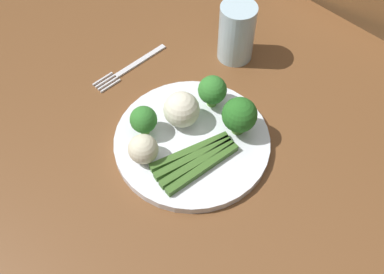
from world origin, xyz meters
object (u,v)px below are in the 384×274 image
object	(u,v)px
broccoli_back	(212,90)
plate	(192,141)
asparagus_bundle	(196,160)
fork	(130,67)
cauliflower_mid	(182,110)
broccoli_left	(239,115)
water_glass	(237,33)
chair	(345,63)
broccoli_right	(144,120)
dining_table	(217,201)
cauliflower_near_center	(143,149)

from	to	relation	value
broccoli_back	plate	bearing A→B (deg)	110.90
asparagus_bundle	fork	size ratio (longest dim) A/B	0.88
asparagus_bundle	fork	bearing A→B (deg)	-94.72
plate	cauliflower_mid	world-z (taller)	cauliflower_mid
broccoli_left	water_glass	distance (m)	0.20
chair	broccoli_right	world-z (taller)	chair
dining_table	cauliflower_near_center	world-z (taller)	cauliflower_near_center
broccoli_left	cauliflower_near_center	world-z (taller)	broccoli_left
plate	cauliflower_mid	xyz separation A→B (m)	(0.04, -0.01, 0.04)
cauliflower_near_center	broccoli_back	bearing A→B (deg)	-89.11
dining_table	cauliflower_near_center	xyz separation A→B (m)	(0.10, 0.07, 0.14)
broccoli_right	cauliflower_near_center	bearing A→B (deg)	137.64
plate	fork	size ratio (longest dim) A/B	1.57
chair	fork	distance (m)	0.63
chair	cauliflower_near_center	distance (m)	0.73
fork	asparagus_bundle	bearing A→B (deg)	75.39
cauliflower_mid	broccoli_left	bearing A→B (deg)	-146.94
dining_table	cauliflower_mid	world-z (taller)	cauliflower_mid
broccoli_right	fork	bearing A→B (deg)	-31.14
broccoli_right	fork	size ratio (longest dim) A/B	0.33
fork	broccoli_right	bearing A→B (deg)	60.06
chair	asparagus_bundle	xyz separation A→B (m)	(-0.05, 0.62, 0.26)
broccoli_left	water_glass	bearing A→B (deg)	-46.59
broccoli_back	cauliflower_mid	world-z (taller)	same
plate	cauliflower_near_center	size ratio (longest dim) A/B	5.39
cauliflower_mid	water_glass	xyz separation A→B (m)	(0.05, -0.19, 0.01)
cauliflower_mid	cauliflower_near_center	world-z (taller)	cauliflower_mid
plate	dining_table	bearing A→B (deg)	173.45
broccoli_back	fork	distance (m)	0.19
cauliflower_mid	broccoli_right	bearing A→B (deg)	65.46
water_glass	cauliflower_mid	bearing A→B (deg)	105.56
broccoli_back	water_glass	world-z (taller)	water_glass
plate	chair	bearing A→B (deg)	-88.29
chair	water_glass	size ratio (longest dim) A/B	7.57
broccoli_left	plate	bearing A→B (deg)	58.01
broccoli_left	fork	xyz separation A→B (m)	(0.25, 0.03, -0.05)
dining_table	cauliflower_mid	xyz separation A→B (m)	(0.11, -0.02, 0.14)
water_glass	chair	bearing A→B (deg)	-101.15
broccoli_right	broccoli_left	size ratio (longest dim) A/B	0.77
plate	fork	world-z (taller)	plate
chair	fork	size ratio (longest dim) A/B	5.26
cauliflower_mid	fork	world-z (taller)	cauliflower_mid
broccoli_back	dining_table	bearing A→B (deg)	139.47
broccoli_left	cauliflower_mid	bearing A→B (deg)	33.06
asparagus_bundle	cauliflower_near_center	bearing A→B (deg)	-40.03
fork	water_glass	bearing A→B (deg)	146.37
broccoli_left	water_glass	xyz separation A→B (m)	(0.13, -0.14, 0.00)
dining_table	water_glass	distance (m)	0.31
chair	plate	xyz separation A→B (m)	(-0.02, 0.59, 0.24)
plate	asparagus_bundle	distance (m)	0.05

